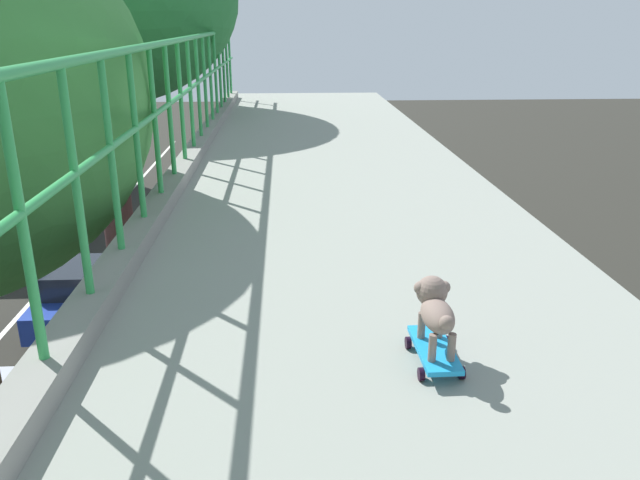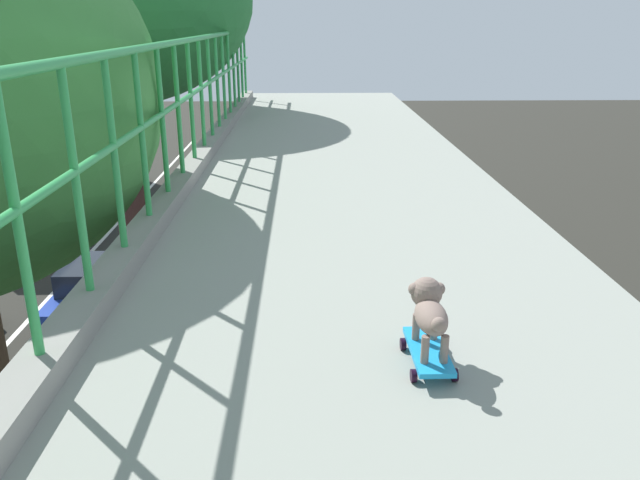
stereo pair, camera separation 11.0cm
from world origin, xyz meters
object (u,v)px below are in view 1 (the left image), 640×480
Objects in this scene: city_bus at (52,167)px; small_dog at (435,307)px; car_blue_seventh at (84,292)px; toy_skateboard at (434,350)px.

city_bus is 23.56m from small_dog.
toy_skateboard is (5.84, -12.22, 5.07)m from car_blue_seventh.
toy_skateboard reaches higher than car_blue_seventh.
toy_skateboard is 1.09× the size of small_dog.
small_dog is (9.54, -21.16, 4.03)m from city_bus.
city_bus is (-3.70, 8.97, 1.24)m from car_blue_seventh.
city_bus is at bearing 112.41° from car_blue_seventh.
car_blue_seventh is 14.51m from small_dog.
small_dog is at bearing -65.73° from city_bus.
city_bus is 23.56m from toy_skateboard.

